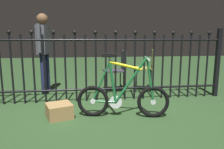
# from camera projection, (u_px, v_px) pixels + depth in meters

# --- Properties ---
(ground_plane) EXTENTS (20.00, 20.00, 0.00)m
(ground_plane) POSITION_uv_depth(u_px,v_px,m) (106.00, 115.00, 2.91)
(ground_plane) COLOR #253E1F
(iron_fence) EXTENTS (4.42, 0.07, 1.27)m
(iron_fence) POSITION_uv_depth(u_px,v_px,m) (98.00, 64.00, 3.50)
(iron_fence) COLOR black
(iron_fence) RESTS_ON ground
(bicycle) EXTENTS (1.26, 0.40, 0.89)m
(bicycle) POSITION_uv_depth(u_px,v_px,m) (123.00, 96.00, 2.79)
(bicycle) COLOR black
(bicycle) RESTS_ON ground
(chair_olive) EXTENTS (0.47, 0.46, 0.87)m
(chair_olive) POSITION_uv_depth(u_px,v_px,m) (147.00, 65.00, 4.21)
(chair_olive) COLOR black
(chair_olive) RESTS_ON ground
(chair_charcoal) EXTENTS (0.44, 0.44, 0.85)m
(chair_charcoal) POSITION_uv_depth(u_px,v_px,m) (118.00, 67.00, 4.17)
(chair_charcoal) COLOR black
(chair_charcoal) RESTS_ON ground
(person_visitor) EXTENTS (0.24, 0.47, 1.57)m
(person_visitor) POSITION_uv_depth(u_px,v_px,m) (44.00, 47.00, 3.98)
(person_visitor) COLOR #191E3F
(person_visitor) RESTS_ON ground
(display_crate) EXTENTS (0.42, 0.42, 0.19)m
(display_crate) POSITION_uv_depth(u_px,v_px,m) (59.00, 111.00, 2.80)
(display_crate) COLOR olive
(display_crate) RESTS_ON ground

